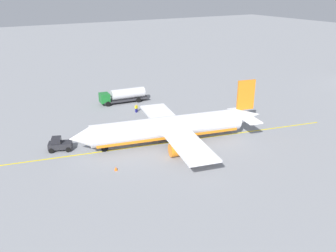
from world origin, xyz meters
TOP-DOWN VIEW (x-y plane):
  - ground_plane at (0.00, 0.00)m, footprint 400.00×400.00m
  - airplane at (-0.50, 0.10)m, footprint 33.07×26.67m
  - fuel_tanker at (-2.38, -23.91)m, footprint 11.11×3.62m
  - pushback_tug at (16.37, -6.17)m, footprint 4.07×3.35m
  - refueling_worker at (-2.00, -16.55)m, footprint 0.62×0.54m
  - safety_cone_nose at (11.20, 4.59)m, footprint 0.50×0.50m
  - taxi_line_marking at (0.00, 0.00)m, footprint 59.15×12.41m

SIDE VIEW (x-z plane):
  - ground_plane at x=0.00m, z-range 0.00..0.00m
  - taxi_line_marking at x=0.00m, z-range 0.00..0.01m
  - safety_cone_nose at x=11.20m, z-range 0.00..0.55m
  - refueling_worker at x=-2.00m, z-range -0.03..1.68m
  - pushback_tug at x=16.37m, z-range -0.09..2.11m
  - fuel_tanker at x=-2.38m, z-range 0.16..3.31m
  - airplane at x=-0.50m, z-range -2.17..7.41m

